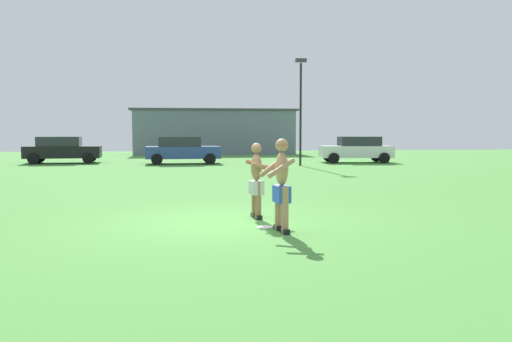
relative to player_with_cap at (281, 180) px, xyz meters
The scene contains 9 objects.
ground_plane 1.82m from the player_with_cap, 131.38° to the left, with size 80.00×80.00×0.00m, color #4C8E3D.
player_with_cap is the anchor object (origin of this frame).
player_in_gray 1.59m from the player_with_cap, 99.38° to the left, with size 0.65×0.61×1.63m.
frisbee 1.07m from the player_with_cap, 121.76° to the left, with size 0.29×0.29×0.03m, color white.
car_black_near_post 24.28m from the player_with_cap, 112.37° to the left, with size 4.44×2.32×1.58m.
car_white_mid_lot 22.49m from the player_with_cap, 68.13° to the left, with size 4.45×2.36×1.58m.
car_blue_far_end 21.11m from the player_with_cap, 95.80° to the left, with size 4.37×2.16×1.58m.
lamp_post 19.08m from the player_with_cap, 76.70° to the left, with size 0.60×0.24×5.84m.
outbuilding_behind_lot 34.46m from the player_with_cap, 89.38° to the left, with size 13.67×4.83×3.76m.
Camera 1 is at (-0.66, -10.51, 1.86)m, focal length 36.08 mm.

